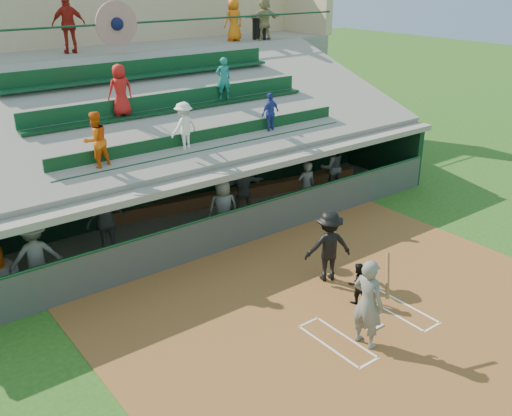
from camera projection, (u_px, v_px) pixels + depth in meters
ground at (370, 325)px, 12.66m from camera, size 100.00×100.00×0.00m
dirt_slab at (354, 315)px, 13.03m from camera, size 11.00×9.00×0.02m
home_plate at (370, 324)px, 12.65m from camera, size 0.43×0.43×0.03m
batters_box_chalk at (370, 325)px, 12.65m from camera, size 2.65×1.85×0.01m
dugout_floor at (206, 225)px, 17.60m from camera, size 16.00×3.50×0.04m
concourse_slab at (108, 112)px, 21.67m from camera, size 20.00×3.00×4.60m
grandstand at (144, 129)px, 19.49m from camera, size 20.40×10.40×7.80m
batter_at_plate at (368, 303)px, 11.65m from camera, size 0.90×0.80×1.97m
catcher at (357, 283)px, 13.33m from camera, size 0.57×0.49×1.02m
home_umpire at (328, 246)px, 14.20m from camera, size 1.37×1.11×1.85m
dugout_bench at (183, 204)px, 18.56m from camera, size 13.21×2.60×0.40m
white_table at (0, 278)px, 13.93m from camera, size 0.81×0.68×0.62m
dugout_player_a at (35, 256)px, 13.55m from camera, size 1.35×0.91×1.95m
dugout_player_b at (106, 222)px, 15.44m from camera, size 1.13×0.49×1.90m
dugout_player_c at (223, 208)px, 16.48m from camera, size 1.01×0.84×1.78m
dugout_player_d at (243, 185)px, 18.28m from camera, size 1.67×0.84×1.73m
dugout_player_e at (306, 186)px, 18.36m from camera, size 0.68×0.53×1.63m
dugout_player_f at (332, 167)px, 19.79m from camera, size 1.06×0.93×1.85m
trash_bin at (259, 29)px, 23.66m from camera, size 0.57×0.57×0.86m
concourse_staff_a at (69, 24)px, 19.49m from camera, size 1.18×0.58×1.94m
concourse_staff_b at (234, 20)px, 22.96m from camera, size 0.81×0.53×1.65m
concourse_staff_c at (264, 18)px, 23.28m from camera, size 1.62×0.66×1.70m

